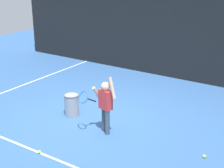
# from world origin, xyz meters

# --- Properties ---
(ground_plane) EXTENTS (20.00, 20.00, 0.00)m
(ground_plane) POSITION_xyz_m (0.00, 0.00, 0.00)
(ground_plane) COLOR #335B93
(court_line_baseline) EXTENTS (9.00, 0.05, 0.00)m
(court_line_baseline) POSITION_xyz_m (0.00, -1.87, 0.00)
(court_line_baseline) COLOR white
(court_line_baseline) RESTS_ON ground
(court_line_sideline) EXTENTS (0.05, 9.00, 0.00)m
(court_line_sideline) POSITION_xyz_m (-3.22, 1.00, 0.00)
(court_line_sideline) COLOR white
(court_line_sideline) RESTS_ON ground
(back_fence_windscreen) EXTENTS (12.06, 0.08, 3.09)m
(back_fence_windscreen) POSITION_xyz_m (0.00, 4.03, 1.54)
(back_fence_windscreen) COLOR black
(back_fence_windscreen) RESTS_ON ground
(fence_post_0) EXTENTS (0.09, 0.09, 3.24)m
(fence_post_0) POSITION_xyz_m (-5.88, 4.09, 1.62)
(fence_post_0) COLOR slate
(fence_post_0) RESTS_ON ground
(fence_post_1) EXTENTS (0.09, 0.09, 3.24)m
(fence_post_1) POSITION_xyz_m (0.00, 4.09, 1.62)
(fence_post_1) COLOR slate
(fence_post_1) RESTS_ON ground
(tennis_player) EXTENTS (0.82, 0.57, 1.35)m
(tennis_player) POSITION_xyz_m (0.70, -0.41, 0.73)
(tennis_player) COLOR #3F4C59
(tennis_player) RESTS_ON ground
(ball_hopper) EXTENTS (0.38, 0.38, 0.56)m
(ball_hopper) POSITION_xyz_m (-0.50, -0.13, 0.29)
(ball_hopper) COLOR gray
(ball_hopper) RESTS_ON ground
(tennis_ball_0) EXTENTS (0.07, 0.07, 0.07)m
(tennis_ball_0) POSITION_xyz_m (-0.92, 2.33, 0.03)
(tennis_ball_0) COLOR #CCE033
(tennis_ball_0) RESTS_ON ground
(tennis_ball_2) EXTENTS (0.07, 0.07, 0.07)m
(tennis_ball_2) POSITION_xyz_m (2.95, -0.20, 0.03)
(tennis_ball_2) COLOR #CCE033
(tennis_ball_2) RESTS_ON ground
(tennis_ball_3) EXTENTS (0.07, 0.07, 0.07)m
(tennis_ball_3) POSITION_xyz_m (0.12, -1.89, 0.03)
(tennis_ball_3) COLOR #CCE033
(tennis_ball_3) RESTS_ON ground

